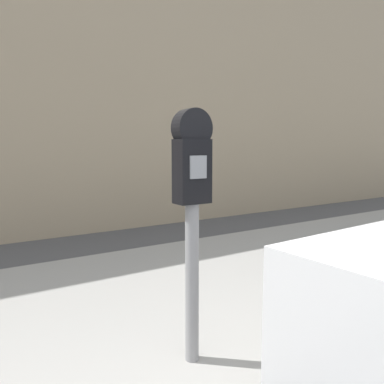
# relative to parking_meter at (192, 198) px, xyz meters

# --- Properties ---
(sidewalk) EXTENTS (24.00, 2.80, 0.12)m
(sidewalk) POSITION_rel_parking_meter_xyz_m (-0.21, 0.97, -0.99)
(sidewalk) COLOR #9E9B96
(sidewalk) RESTS_ON ground_plane
(building_facade) EXTENTS (24.00, 0.30, 4.93)m
(building_facade) POSITION_rel_parking_meter_xyz_m (-0.21, 4.07, 1.41)
(building_facade) COLOR tan
(building_facade) RESTS_ON ground_plane
(parking_meter) EXTENTS (0.21, 0.12, 1.42)m
(parking_meter) POSITION_rel_parking_meter_xyz_m (0.00, 0.00, 0.00)
(parking_meter) COLOR gray
(parking_meter) RESTS_ON sidewalk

